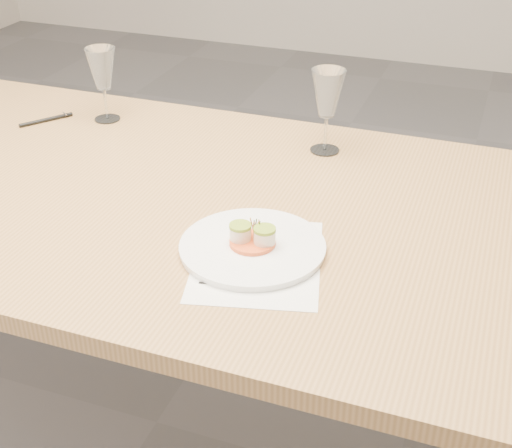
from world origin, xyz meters
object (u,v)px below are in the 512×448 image
(dinner_plate, at_px, (253,246))
(recipe_sheet, at_px, (257,260))
(wine_glass_1, at_px, (102,70))
(wine_glass_2, at_px, (328,95))
(dining_table, at_px, (136,211))
(ballpoint_pen, at_px, (46,120))

(dinner_plate, distance_m, recipe_sheet, 0.04)
(dinner_plate, xyz_separation_m, wine_glass_1, (-0.61, 0.49, 0.13))
(dinner_plate, height_order, wine_glass_2, wine_glass_2)
(dining_table, distance_m, wine_glass_1, 0.46)
(dinner_plate, distance_m, ballpoint_pen, 0.87)
(recipe_sheet, relative_size, ballpoint_pen, 2.74)
(dining_table, xyz_separation_m, dinner_plate, (0.35, -0.16, 0.08))
(dinner_plate, distance_m, wine_glass_2, 0.52)
(dining_table, relative_size, wine_glass_2, 11.48)
(recipe_sheet, bearing_deg, dinner_plate, 111.02)
(dining_table, bearing_deg, wine_glass_1, 128.31)
(dining_table, relative_size, dinner_plate, 8.42)
(recipe_sheet, relative_size, wine_glass_1, 1.77)
(dinner_plate, height_order, ballpoint_pen, dinner_plate)
(wine_glass_1, bearing_deg, ballpoint_pen, -154.80)
(ballpoint_pen, xyz_separation_m, wine_glass_2, (0.77, 0.08, 0.14))
(dinner_plate, height_order, wine_glass_1, wine_glass_1)
(recipe_sheet, xyz_separation_m, wine_glass_1, (-0.63, 0.52, 0.14))
(dinner_plate, distance_m, wine_glass_1, 0.79)
(wine_glass_1, bearing_deg, dinner_plate, -38.88)
(ballpoint_pen, height_order, wine_glass_1, wine_glass_1)
(ballpoint_pen, relative_size, wine_glass_1, 0.64)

